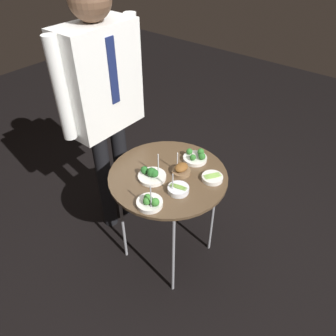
% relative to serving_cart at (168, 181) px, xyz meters
% --- Properties ---
extents(ground_plane, '(8.00, 8.00, 0.00)m').
position_rel_serving_cart_xyz_m(ground_plane, '(0.00, 0.00, -0.68)').
color(ground_plane, black).
extents(serving_cart, '(0.72, 0.72, 0.73)m').
position_rel_serving_cart_xyz_m(serving_cart, '(0.00, 0.00, 0.00)').
color(serving_cart, brown).
rests_on(serving_cart, ground_plane).
extents(bowl_asparagus_back_left, '(0.12, 0.12, 0.14)m').
position_rel_serving_cart_xyz_m(bowl_asparagus_back_left, '(-0.08, -0.14, 0.07)').
color(bowl_asparagus_back_left, silver).
rests_on(bowl_asparagus_back_left, serving_cart).
extents(bowl_broccoli_front_center, '(0.17, 0.17, 0.16)m').
position_rel_serving_cart_xyz_m(bowl_broccoli_front_center, '(-0.09, 0.05, 0.08)').
color(bowl_broccoli_front_center, silver).
rests_on(bowl_broccoli_front_center, serving_cart).
extents(bowl_broccoli_back_right, '(0.15, 0.15, 0.07)m').
position_rel_serving_cart_xyz_m(bowl_broccoli_back_right, '(0.22, -0.04, 0.07)').
color(bowl_broccoli_back_right, silver).
rests_on(bowl_broccoli_back_right, serving_cart).
extents(bowl_broccoli_far_rim, '(0.14, 0.14, 0.17)m').
position_rel_serving_cart_xyz_m(bowl_broccoli_far_rim, '(-0.26, -0.09, 0.08)').
color(bowl_broccoli_far_rim, silver).
rests_on(bowl_broccoli_far_rim, serving_cart).
extents(bowl_asparagus_front_right, '(0.12, 0.12, 0.03)m').
position_rel_serving_cart_xyz_m(bowl_asparagus_front_right, '(0.13, -0.23, 0.06)').
color(bowl_asparagus_front_right, silver).
rests_on(bowl_asparagus_front_right, serving_cart).
extents(bowl_roast_mid_right, '(0.11, 0.11, 0.13)m').
position_rel_serving_cart_xyz_m(bowl_roast_mid_right, '(0.06, -0.05, 0.08)').
color(bowl_roast_mid_right, brown).
rests_on(bowl_roast_mid_right, serving_cart).
extents(waiter_figure, '(0.64, 0.24, 1.73)m').
position_rel_serving_cart_xyz_m(waiter_figure, '(0.02, 0.54, 0.41)').
color(waiter_figure, black).
rests_on(waiter_figure, ground_plane).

